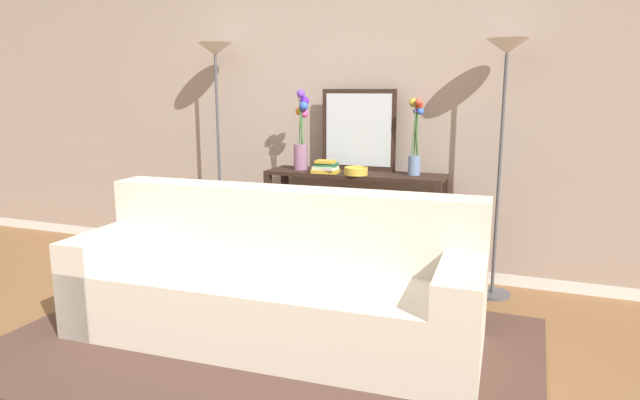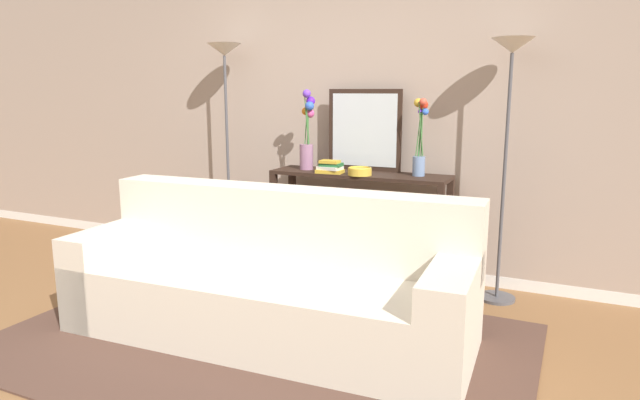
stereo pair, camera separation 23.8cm
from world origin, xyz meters
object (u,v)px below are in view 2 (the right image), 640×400
floor_lamp_right (509,97)px  book_row_under_console (318,266)px  vase_short_flowers (420,140)px  couch (271,285)px  vase_tall_flowers (307,136)px  console_table (359,206)px  book_stack (330,167)px  wall_mirror (364,130)px  floor_lamp_left (226,92)px  fruit_bowl (360,171)px

floor_lamp_right → book_row_under_console: (-1.43, 0.00, -1.38)m
vase_short_flowers → couch: bearing=-114.8°
vase_tall_flowers → console_table: bearing=-0.1°
vase_tall_flowers → book_stack: 0.35m
couch → wall_mirror: 1.60m
console_table → wall_mirror: size_ratio=2.19×
wall_mirror → floor_lamp_left: bearing=-172.7°
floor_lamp_left → book_stack: bearing=-6.0°
vase_tall_flowers → book_stack: bearing=-23.4°
floor_lamp_right → book_stack: floor_lamp_right is taller
wall_mirror → vase_short_flowers: bearing=-12.8°
couch → console_table: 1.23m
floor_lamp_right → couch: bearing=-134.8°
vase_short_flowers → book_stack: 0.71m
couch → floor_lamp_right: bearing=45.2°
wall_mirror → couch: bearing=-93.9°
wall_mirror → book_stack: wall_mirror is taller
floor_lamp_left → fruit_bowl: (1.26, -0.11, -0.58)m
console_table → vase_short_flowers: vase_short_flowers is taller
vase_short_flowers → fruit_bowl: vase_short_flowers is taller
fruit_bowl → book_stack: bearing=178.2°
vase_tall_flowers → vase_short_flowers: bearing=2.8°
floor_lamp_left → vase_short_flowers: (1.67, 0.04, -0.34)m
book_row_under_console → wall_mirror: bearing=24.4°
book_stack → console_table: bearing=28.3°
couch → console_table: couch is taller
console_table → vase_tall_flowers: 0.70m
vase_short_flowers → book_stack: bearing=-167.0°
vase_tall_flowers → vase_short_flowers: vase_tall_flowers is taller
floor_lamp_right → fruit_bowl: size_ratio=10.23×
console_table → book_row_under_console: size_ratio=3.34×
book_row_under_console → vase_tall_flowers: bearing=179.7°
floor_lamp_right → fruit_bowl: 1.17m
floor_lamp_left → wall_mirror: size_ratio=2.93×
vase_short_flowers → fruit_bowl: size_ratio=3.20×
floor_lamp_left → vase_tall_flowers: (0.77, 0.00, -0.34)m
couch → floor_lamp_right: 2.02m
floor_lamp_left → floor_lamp_right: size_ratio=1.02×
floor_lamp_left → floor_lamp_right: 2.29m
couch → vase_short_flowers: bearing=65.2°
couch → fruit_bowl: bearing=81.6°
couch → vase_short_flowers: size_ratio=4.34×
console_table → floor_lamp_right: floor_lamp_right is taller
vase_short_flowers → book_row_under_console: size_ratio=1.37×
floor_lamp_right → book_stack: (-1.27, -0.11, -0.53)m
wall_mirror → vase_short_flowers: (0.48, -0.11, -0.05)m
console_table → floor_lamp_left: 1.50m
wall_mirror → book_row_under_console: bearing=-155.6°
vase_tall_flowers → vase_short_flowers: size_ratio=1.11×
couch → vase_tall_flowers: 1.48m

